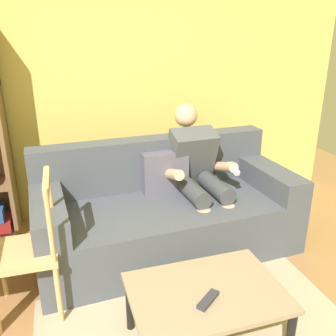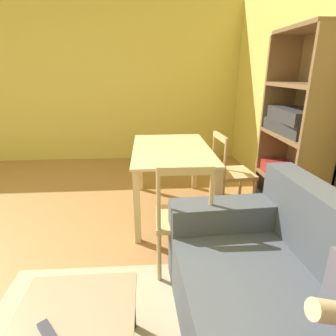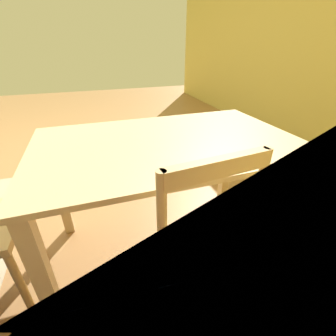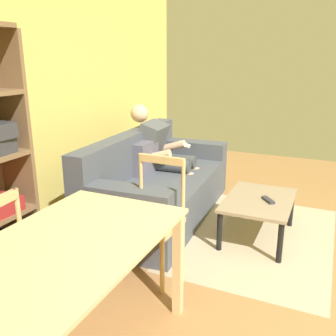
# 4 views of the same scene
# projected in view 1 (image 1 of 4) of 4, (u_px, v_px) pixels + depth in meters

# --- Properties ---
(wall_back) EXTENTS (6.50, 0.12, 2.69)m
(wall_back) POSITION_uv_depth(u_px,v_px,m) (29.00, 83.00, 3.35)
(wall_back) COLOR #DBC660
(wall_back) RESTS_ON ground_plane
(couch) EXTENTS (2.19, 1.07, 0.91)m
(couch) POSITION_uv_depth(u_px,v_px,m) (166.00, 212.00, 3.15)
(couch) COLOR #474C56
(couch) RESTS_ON ground_plane
(person_lounging) EXTENTS (0.61, 0.96, 1.18)m
(person_lounging) POSITION_uv_depth(u_px,v_px,m) (197.00, 172.00, 3.22)
(person_lounging) COLOR #4C5156
(person_lounging) RESTS_ON ground_plane
(coffee_table) EXTENTS (0.88, 0.61, 0.40)m
(coffee_table) POSITION_uv_depth(u_px,v_px,m) (206.00, 298.00, 2.10)
(coffee_table) COLOR gray
(coffee_table) RESTS_ON ground_plane
(tv_remote) EXTENTS (0.16, 0.14, 0.02)m
(tv_remote) POSITION_uv_depth(u_px,v_px,m) (208.00, 300.00, 1.99)
(tv_remote) COLOR #2D2D38
(tv_remote) RESTS_ON coffee_table
(dining_chair_facing_couch) EXTENTS (0.43, 0.43, 0.95)m
(dining_chair_facing_couch) POSITION_uv_depth(u_px,v_px,m) (29.00, 250.00, 2.38)
(dining_chair_facing_couch) COLOR tan
(dining_chair_facing_couch) RESTS_ON ground_plane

